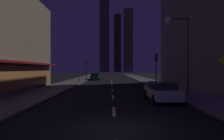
# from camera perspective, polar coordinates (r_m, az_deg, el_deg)

# --- Properties ---
(ground_plane) EXTENTS (78.00, 136.00, 0.10)m
(ground_plane) POSITION_cam_1_polar(r_m,az_deg,el_deg) (39.01, -0.11, -3.28)
(ground_plane) COLOR black
(sidewalk_right) EXTENTS (4.00, 76.00, 0.15)m
(sidewalk_right) POSITION_cam_1_polar(r_m,az_deg,el_deg) (39.66, 10.07, -3.04)
(sidewalk_right) COLOR #605E59
(sidewalk_right) RESTS_ON ground
(sidewalk_left) EXTENTS (4.00, 76.00, 0.15)m
(sidewalk_left) POSITION_cam_1_polar(r_m,az_deg,el_deg) (39.60, -10.31, -3.05)
(sidewalk_left) COLOR #605E59
(sidewalk_left) RESTS_ON ground
(lane_marking_center) EXTENTS (0.16, 33.40, 0.01)m
(lane_marking_center) POSITION_cam_1_polar(r_m,az_deg,el_deg) (20.67, 0.11, -6.32)
(lane_marking_center) COLOR silver
(lane_marking_center) RESTS_ON ground
(skyscraper_distant_tall) EXTENTS (7.90, 5.08, 64.09)m
(skyscraper_distant_tall) POSITION_cam_1_polar(r_m,az_deg,el_deg) (151.71, -2.38, 11.58)
(skyscraper_distant_tall) COLOR #514C3C
(skyscraper_distant_tall) RESTS_ON ground
(skyscraper_distant_mid) EXTENTS (6.00, 6.03, 48.20)m
(skyscraper_distant_mid) POSITION_cam_1_polar(r_m,az_deg,el_deg) (153.57, 1.71, 8.44)
(skyscraper_distant_mid) COLOR #323026
(skyscraper_distant_mid) RESTS_ON ground
(skyscraper_distant_short) EXTENTS (8.05, 6.58, 56.38)m
(skyscraper_distant_short) POSITION_cam_1_polar(r_m,az_deg,el_deg) (164.37, 5.12, 9.34)
(skyscraper_distant_short) COLOR brown
(skyscraper_distant_short) RESTS_ON ground
(car_parked_near) EXTENTS (1.98, 4.24, 1.45)m
(car_parked_near) POSITION_cam_1_polar(r_m,az_deg,el_deg) (13.98, 15.39, -6.49)
(car_parked_near) COLOR silver
(car_parked_near) RESTS_ON ground
(car_parked_far) EXTENTS (1.98, 4.24, 1.45)m
(car_parked_far) POSITION_cam_1_polar(r_m,az_deg,el_deg) (39.59, -5.33, -2.08)
(car_parked_far) COLOR #1E722D
(car_parked_far) RESTS_ON ground
(fire_hydrant_far_left) EXTENTS (0.42, 0.30, 0.65)m
(fire_hydrant_far_left) POSITION_cam_1_polar(r_m,az_deg,el_deg) (33.31, -10.28, -3.03)
(fire_hydrant_far_left) COLOR gold
(fire_hydrant_far_left) RESTS_ON sidewalk_left
(traffic_light_near_right) EXTENTS (0.32, 0.48, 4.20)m
(traffic_light_near_right) POSITION_cam_1_polar(r_m,az_deg,el_deg) (23.19, 13.81, 2.28)
(traffic_light_near_right) COLOR #2D2D2D
(traffic_light_near_right) RESTS_ON sidewalk_right
(traffic_light_far_left) EXTENTS (0.32, 0.48, 4.20)m
(traffic_light_far_left) POSITION_cam_1_polar(r_m,az_deg,el_deg) (39.39, -8.14, 1.47)
(traffic_light_far_left) COLOR #2D2D2D
(traffic_light_far_left) RESTS_ON sidewalk_left
(street_lamp_right) EXTENTS (1.96, 0.56, 6.58)m
(street_lamp_right) POSITION_cam_1_polar(r_m,az_deg,el_deg) (16.07, 20.16, 9.87)
(street_lamp_right) COLOR #38383D
(street_lamp_right) RESTS_ON sidewalk_right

